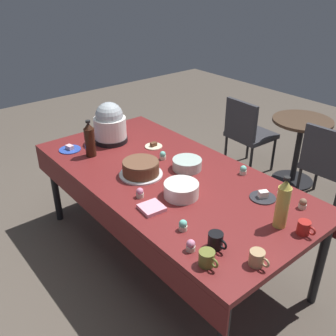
# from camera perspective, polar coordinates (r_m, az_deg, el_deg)

# --- Properties ---
(ground) EXTENTS (9.00, 9.00, 0.00)m
(ground) POSITION_cam_1_polar(r_m,az_deg,el_deg) (3.16, 0.00, -12.88)
(ground) COLOR brown
(potluck_table) EXTENTS (2.20, 1.10, 0.75)m
(potluck_table) POSITION_cam_1_polar(r_m,az_deg,el_deg) (2.76, 0.00, -2.05)
(potluck_table) COLOR maroon
(potluck_table) RESTS_ON ground
(frosted_layer_cake) EXTENTS (0.31, 0.31, 0.11)m
(frosted_layer_cake) POSITION_cam_1_polar(r_m,az_deg,el_deg) (2.70, -4.15, -0.06)
(frosted_layer_cake) COLOR silver
(frosted_layer_cake) RESTS_ON potluck_table
(slow_cooker) EXTENTS (0.28, 0.28, 0.35)m
(slow_cooker) POSITION_cam_1_polar(r_m,az_deg,el_deg) (3.21, -8.83, 6.64)
(slow_cooker) COLOR black
(slow_cooker) RESTS_ON potluck_table
(glass_salad_bowl) EXTENTS (0.22, 0.22, 0.08)m
(glass_salad_bowl) POSITION_cam_1_polar(r_m,az_deg,el_deg) (2.78, 2.91, 0.60)
(glass_salad_bowl) COLOR #B2C6BC
(glass_salad_bowl) RESTS_ON potluck_table
(ceramic_snack_bowl) EXTENTS (0.23, 0.23, 0.10)m
(ceramic_snack_bowl) POSITION_cam_1_polar(r_m,az_deg,el_deg) (2.45, 2.03, -3.33)
(ceramic_snack_bowl) COLOR silver
(ceramic_snack_bowl) RESTS_ON potluck_table
(dessert_plate_cobalt) EXTENTS (0.18, 0.18, 0.04)m
(dessert_plate_cobalt) POSITION_cam_1_polar(r_m,az_deg,el_deg) (3.19, -14.68, 2.83)
(dessert_plate_cobalt) COLOR #2D4CB2
(dessert_plate_cobalt) RESTS_ON potluck_table
(dessert_plate_cream) EXTENTS (0.15, 0.15, 0.04)m
(dessert_plate_cream) POSITION_cam_1_polar(r_m,az_deg,el_deg) (3.14, -2.21, 3.39)
(dessert_plate_cream) COLOR beige
(dessert_plate_cream) RESTS_ON potluck_table
(dessert_plate_charcoal) EXTENTS (0.17, 0.17, 0.05)m
(dessert_plate_charcoal) POSITION_cam_1_polar(r_m,az_deg,el_deg) (2.52, 14.22, -4.21)
(dessert_plate_charcoal) COLOR #2D2D33
(dessert_plate_charcoal) RESTS_ON potluck_table
(cupcake_vanilla) EXTENTS (0.05, 0.05, 0.07)m
(cupcake_vanilla) POSITION_cam_1_polar(r_m,az_deg,el_deg) (2.02, 3.48, -11.68)
(cupcake_vanilla) COLOR beige
(cupcake_vanilla) RESTS_ON potluck_table
(cupcake_mint) EXTENTS (0.05, 0.05, 0.07)m
(cupcake_mint) POSITION_cam_1_polar(r_m,az_deg,el_deg) (2.45, -4.29, -3.78)
(cupcake_mint) COLOR beige
(cupcake_mint) RESTS_ON potluck_table
(cupcake_lemon) EXTENTS (0.05, 0.05, 0.07)m
(cupcake_lemon) POSITION_cam_1_polar(r_m,az_deg,el_deg) (2.92, -0.81, 1.91)
(cupcake_lemon) COLOR beige
(cupcake_lemon) RESTS_ON potluck_table
(cupcake_berry) EXTENTS (0.05, 0.05, 0.07)m
(cupcake_berry) POSITION_cam_1_polar(r_m,az_deg,el_deg) (2.16, 2.30, -8.69)
(cupcake_berry) COLOR beige
(cupcake_berry) RESTS_ON potluck_table
(cupcake_cocoa) EXTENTS (0.05, 0.05, 0.07)m
(cupcake_cocoa) POSITION_cam_1_polar(r_m,az_deg,el_deg) (2.48, 19.81, -5.12)
(cupcake_cocoa) COLOR beige
(cupcake_cocoa) RESTS_ON potluck_table
(cupcake_rose) EXTENTS (0.05, 0.05, 0.07)m
(cupcake_rose) POSITION_cam_1_polar(r_m,az_deg,el_deg) (2.77, 11.37, -0.31)
(cupcake_rose) COLOR beige
(cupcake_rose) RESTS_ON potluck_table
(soda_bottle_ginger_ale) EXTENTS (0.08, 0.08, 0.32)m
(soda_bottle_ginger_ale) POSITION_cam_1_polar(r_m,az_deg,el_deg) (2.22, 17.03, -5.21)
(soda_bottle_ginger_ale) COLOR gold
(soda_bottle_ginger_ale) RESTS_ON potluck_table
(soda_bottle_cola) EXTENTS (0.08, 0.08, 0.30)m
(soda_bottle_cola) POSITION_cam_1_polar(r_m,az_deg,el_deg) (3.00, -11.81, 4.24)
(soda_bottle_cola) COLOR #33190F
(soda_bottle_cola) RESTS_ON potluck_table
(coffee_mug_red) EXTENTS (0.11, 0.07, 0.08)m
(coffee_mug_red) POSITION_cam_1_polar(r_m,az_deg,el_deg) (2.26, 19.99, -8.53)
(coffee_mug_red) COLOR #B2231E
(coffee_mug_red) RESTS_ON potluck_table
(coffee_mug_black) EXTENTS (0.12, 0.08, 0.09)m
(coffee_mug_black) POSITION_cam_1_polar(r_m,az_deg,el_deg) (2.05, 7.29, -10.88)
(coffee_mug_black) COLOR black
(coffee_mug_black) RESTS_ON potluck_table
(coffee_mug_tan) EXTENTS (0.12, 0.08, 0.08)m
(coffee_mug_tan) POSITION_cam_1_polar(r_m,az_deg,el_deg) (1.99, 13.42, -13.19)
(coffee_mug_tan) COLOR tan
(coffee_mug_tan) RESTS_ON potluck_table
(coffee_mug_olive) EXTENTS (0.12, 0.08, 0.08)m
(coffee_mug_olive) POSITION_cam_1_polar(r_m,az_deg,el_deg) (1.94, 5.97, -13.50)
(coffee_mug_olive) COLOR olive
(coffee_mug_olive) RESTS_ON potluck_table
(paper_napkin_stack) EXTENTS (0.15, 0.15, 0.02)m
(paper_napkin_stack) POSITION_cam_1_polar(r_m,az_deg,el_deg) (2.34, -2.50, -6.05)
(paper_napkin_stack) COLOR pink
(paper_napkin_stack) RESTS_ON potluck_table
(maroon_chair_left) EXTENTS (0.46, 0.46, 0.85)m
(maroon_chair_left) POSITION_cam_1_polar(r_m,az_deg,el_deg) (4.22, 11.97, 5.53)
(maroon_chair_left) COLOR #333338
(maroon_chair_left) RESTS_ON ground
(maroon_chair_right) EXTENTS (0.47, 0.47, 0.85)m
(maroon_chair_right) POSITION_cam_1_polar(r_m,az_deg,el_deg) (3.76, 23.16, 0.85)
(maroon_chair_right) COLOR #333338
(maroon_chair_right) RESTS_ON ground
(round_cafe_table) EXTENTS (0.60, 0.60, 0.72)m
(round_cafe_table) POSITION_cam_1_polar(r_m,az_deg,el_deg) (4.13, 19.33, 4.11)
(round_cafe_table) COLOR #473323
(round_cafe_table) RESTS_ON ground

